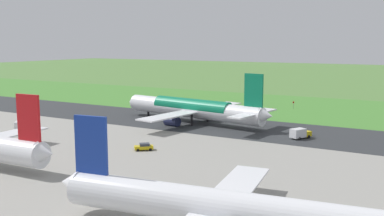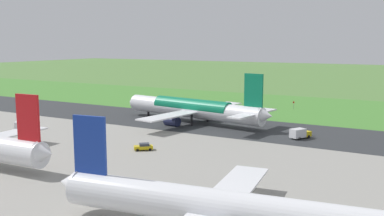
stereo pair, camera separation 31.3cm
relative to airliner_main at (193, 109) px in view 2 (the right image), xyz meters
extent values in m
plane|color=#547F3D|center=(1.36, -0.06, -4.35)|extent=(800.00, 800.00, 0.00)
cube|color=#2D3033|center=(1.36, -0.06, -4.32)|extent=(600.00, 28.70, 0.06)
cube|color=#478534|center=(1.36, -40.24, -4.33)|extent=(600.00, 80.00, 0.04)
cylinder|color=white|center=(0.37, -0.06, -0.15)|extent=(48.24, 12.28, 5.20)
cone|color=white|center=(25.59, -3.85, -0.15)|extent=(3.70, 5.33, 4.94)
cone|color=white|center=(-24.54, 3.69, 0.45)|extent=(4.12, 4.89, 4.42)
cube|color=#0C724C|center=(-20.51, 3.09, 6.95)|extent=(5.61, 1.33, 9.00)
cube|color=white|center=(-19.69, 8.53, 0.65)|extent=(5.29, 9.50, 0.36)
cube|color=white|center=(-21.33, -2.35, 0.65)|extent=(5.29, 9.50, 0.36)
cube|color=white|center=(1.02, 10.97, -0.55)|extent=(9.21, 22.65, 0.35)
cube|color=white|center=(-2.25, -10.79, -0.55)|extent=(9.21, 22.65, 0.35)
cylinder|color=#23284C|center=(2.97, 7.14, -3.03)|extent=(4.87, 3.44, 2.80)
cylinder|color=#23284C|center=(0.74, -7.70, -3.03)|extent=(4.87, 3.44, 2.80)
cylinder|color=black|center=(18.41, -2.77, -2.64)|extent=(0.70, 0.70, 3.42)
cylinder|color=black|center=(-2.00, 4.35, -2.64)|extent=(0.70, 0.70, 3.42)
cylinder|color=black|center=(-3.19, -3.57, -2.64)|extent=(0.70, 0.70, 3.42)
cylinder|color=#0C724C|center=(0.37, -0.06, 0.37)|extent=(26.88, 9.10, 5.23)
cylinder|color=white|center=(-41.27, 66.25, -0.58)|extent=(43.38, 10.53, 4.67)
cone|color=white|center=(-18.83, 69.35, -0.04)|extent=(3.66, 4.37, 3.97)
cube|color=#19389E|center=(-22.46, 68.85, 5.81)|extent=(5.05, 1.13, 8.09)
cube|color=white|center=(-39.03, 56.58, -0.94)|extent=(8.05, 20.33, 0.31)
cone|color=white|center=(-3.42, 59.85, 0.17)|extent=(3.50, 4.33, 4.17)
cube|color=red|center=(0.43, 60.05, 6.30)|extent=(5.30, 0.74, 8.49)
cube|color=white|center=(19.89, 50.64, -0.77)|extent=(6.69, 21.00, 0.33)
cube|color=gold|center=(-35.24, 4.11, -3.25)|extent=(2.96, 2.96, 1.30)
cube|color=silver|center=(-33.96, 6.60, -2.80)|extent=(3.78, 4.43, 2.20)
cylinder|color=black|center=(-34.35, 3.65, -3.90)|extent=(0.68, 0.94, 0.90)
cylinder|color=black|center=(-36.13, 4.56, -3.90)|extent=(0.68, 0.94, 0.90)
cylinder|color=black|center=(-32.79, 6.68, -3.90)|extent=(0.68, 0.94, 0.90)
cylinder|color=black|center=(-34.57, 7.59, -3.90)|extent=(0.68, 0.94, 0.90)
cube|color=gold|center=(-6.88, 35.05, -3.66)|extent=(4.35, 4.12, 0.75)
cube|color=#2D333D|center=(-7.03, 34.92, -3.01)|extent=(2.78, 2.73, 0.55)
cylinder|color=black|center=(-6.39, 36.61, -4.03)|extent=(0.63, 0.59, 0.64)
cylinder|color=black|center=(-5.27, 35.33, -4.03)|extent=(0.63, 0.59, 0.64)
cylinder|color=black|center=(-8.50, 34.78, -4.03)|extent=(0.63, 0.59, 0.64)
cylinder|color=black|center=(-7.38, 33.49, -4.03)|extent=(0.63, 0.59, 0.64)
cube|color=gray|center=(37.36, 31.83, -3.25)|extent=(3.10, 3.10, 1.30)
cube|color=silver|center=(35.53, 33.95, -2.80)|extent=(4.22, 4.38, 2.20)
cylinder|color=black|center=(38.12, 32.48, -3.90)|extent=(0.81, 0.88, 0.90)
cylinder|color=black|center=(36.60, 31.18, -3.90)|extent=(0.81, 0.88, 0.90)
cylinder|color=black|center=(35.90, 35.06, -3.90)|extent=(0.81, 0.88, 0.90)
cylinder|color=black|center=(34.38, 33.75, -3.90)|extent=(0.81, 0.88, 0.90)
cylinder|color=slate|center=(-18.52, -42.19, -3.27)|extent=(0.10, 0.10, 2.16)
cube|color=red|center=(-18.52, -42.21, -1.90)|extent=(0.60, 0.04, 0.60)
cone|color=orange|center=(-12.12, -37.97, -4.08)|extent=(0.40, 0.40, 0.55)
camera|label=1|loc=(-62.95, 112.56, 19.70)|focal=40.53mm
camera|label=2|loc=(-63.23, 112.41, 19.70)|focal=40.53mm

